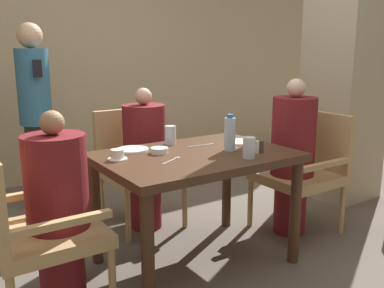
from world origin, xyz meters
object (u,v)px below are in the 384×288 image
Objects in this scene: diner_in_left_chair at (58,210)px; teacup_with_saucer at (117,155)px; diner_in_right_chair at (293,156)px; standing_host at (36,112)px; plate_main_left at (133,149)px; chair_right_side at (305,166)px; plate_main_right at (240,142)px; water_bottle at (230,134)px; glass_tall_mid at (249,148)px; bowl_small at (159,150)px; glass_tall_near at (170,135)px; chair_far_side at (137,162)px; diner_in_far_chair at (145,158)px; chair_left_side at (31,226)px.

diner_in_left_chair is 0.46m from teacup_with_saucer.
standing_host is at bearing 132.14° from diner_in_right_chair.
chair_right_side is at bearing -12.28° from plate_main_left.
water_bottle reaches higher than plate_main_right.
diner_in_right_chair is at bearing 22.50° from glass_tall_mid.
glass_tall_mid is (0.48, -0.56, 0.06)m from plate_main_left.
bowl_small is at bearing -0.04° from teacup_with_saucer.
water_bottle is at bearing -59.06° from glass_tall_near.
diner_in_left_chair is at bearing 176.62° from water_bottle.
chair_far_side is at bearing 119.33° from plate_main_right.
teacup_with_saucer is 0.90× the size of glass_tall_mid.
plate_main_right is at bearing 172.48° from chair_right_side.
teacup_with_saucer is at bearing 16.98° from diner_in_left_chair.
chair_right_side is 4.41× the size of plate_main_left.
diner_in_far_chair is 0.45m from glass_tall_near.
standing_host is at bearing 115.35° from water_bottle.
chair_far_side is 0.78m from bowl_small.
diner_in_right_chair reaches higher than chair_left_side.
standing_host reaches higher than plate_main_left.
glass_tall_mid is (-0.03, -0.22, -0.05)m from water_bottle.
water_bottle reaches higher than plate_main_left.
chair_far_side is 7.86× the size of teacup_with_saucer.
glass_tall_mid is at bearing -71.64° from glass_tall_near.
standing_host is 14.44× the size of bowl_small.
standing_host is at bearing 112.01° from glass_tall_mid.
bowl_small is at bearing 174.25° from chair_right_side.
chair_right_side is at bearing -0.00° from diner_in_left_chair.
plate_main_left is 0.74m from glass_tall_mid.
water_bottle reaches higher than chair_right_side.
water_bottle is (0.22, -0.89, 0.35)m from chair_far_side.
water_bottle reaches higher than glass_tall_mid.
teacup_with_saucer is at bearing 164.96° from water_bottle.
plate_main_right is at bearing -56.77° from standing_host.
chair_right_side is at bearing 4.61° from water_bottle.
chair_left_side is at bearing -167.35° from teacup_with_saucer.
standing_host is at bearing 101.64° from plate_main_left.
plate_main_left is 1.78× the size of teacup_with_saucer.
chair_left_side is 1.27m from water_bottle.
diner_in_right_chair is at bearing -6.52° from bowl_small.
diner_in_left_chair is at bearing -176.56° from plate_main_right.
chair_far_side is at bearing 103.67° from water_bottle.
diner_in_left_chair reaches higher than glass_tall_near.
plate_main_left is (0.71, 0.28, 0.25)m from chair_left_side.
chair_far_side is 1.16m from glass_tall_mid.
teacup_with_saucer is at bearing -158.48° from glass_tall_near.
diner_in_left_chair reaches higher than chair_right_side.
chair_left_side is 1.67m from standing_host.
glass_tall_near is at bearing 21.52° from teacup_with_saucer.
glass_tall_near is (0.47, 0.18, 0.04)m from teacup_with_saucer.
chair_far_side is 1.00m from standing_host.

